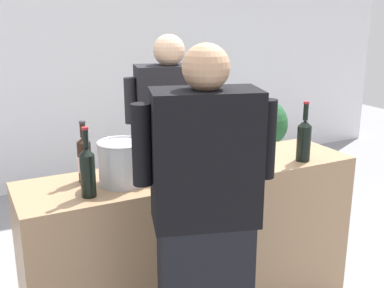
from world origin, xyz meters
name	(u,v)px	position (x,y,z in m)	size (l,w,h in m)	color
wall_back	(78,51)	(0.00, 2.60, 1.40)	(8.00, 0.10, 2.80)	white
counter	(195,244)	(0.00, 0.00, 0.47)	(1.95, 0.51, 0.93)	#9E7A56
wine_bottle_0	(192,152)	(-0.06, -0.07, 1.06)	(0.07, 0.07, 0.35)	black
wine_bottle_1	(148,153)	(-0.25, 0.07, 1.05)	(0.08, 0.08, 0.33)	black
wine_bottle_2	(304,139)	(0.64, -0.15, 1.07)	(0.08, 0.08, 0.36)	black
wine_bottle_3	(200,142)	(0.07, 0.07, 1.07)	(0.08, 0.08, 0.34)	black
wine_bottle_4	(208,148)	(0.06, -0.03, 1.06)	(0.08, 0.08, 0.34)	black
wine_bottle_5	(165,157)	(-0.21, -0.06, 1.05)	(0.08, 0.08, 0.33)	black
wine_bottle_6	(88,170)	(-0.64, -0.13, 1.07)	(0.07, 0.07, 0.34)	black
wine_bottle_7	(85,159)	(-0.60, 0.09, 1.05)	(0.07, 0.07, 0.32)	black
wine_glass	(230,145)	(0.16, -0.10, 1.08)	(0.07, 0.07, 0.21)	silver
ice_bucket	(121,162)	(-0.44, -0.03, 1.05)	(0.24, 0.24, 0.23)	silver
person_server	(170,158)	(0.13, 0.62, 0.80)	(0.60, 0.33, 1.65)	black
person_guest	(205,243)	(-0.26, -0.60, 0.81)	(0.58, 0.36, 1.68)	black
potted_shrub	(251,124)	(1.17, 1.18, 0.82)	(0.56, 0.62, 1.17)	brown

